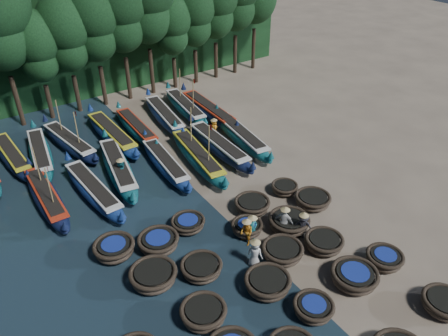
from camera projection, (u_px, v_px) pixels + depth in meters
ground at (238, 231)px, 24.26m from camera, size 120.00×120.00×0.00m
foliage_wall at (82, 38)px, 37.83m from camera, size 40.00×3.00×10.00m
coracle_4 at (444, 304)px, 19.53m from camera, size 2.33×2.33×0.73m
coracle_7 at (313, 308)px, 19.33m from camera, size 2.17×2.17×0.72m
coracle_8 at (354, 276)px, 20.81m from camera, size 2.32×2.32×0.81m
coracle_9 at (384, 259)px, 21.85m from camera, size 1.94×1.94×0.74m
coracle_11 at (203, 313)px, 19.02m from camera, size 2.29×2.29×0.83m
coracle_12 at (268, 283)px, 20.48m from camera, size 2.37×2.37×0.80m
coracle_13 at (282, 251)px, 22.25m from camera, size 2.18×2.18×0.79m
coracle_14 at (324, 242)px, 22.83m from camera, size 2.42×2.42×0.76m
coracle_15 at (153, 276)px, 20.83m from camera, size 2.34×2.34×0.84m
coracle_16 at (201, 268)px, 21.35m from camera, size 2.44×2.44×0.72m
coracle_17 at (247, 227)px, 23.88m from camera, size 1.97×1.97×0.70m
coracle_18 at (289, 222)px, 24.15m from camera, size 2.45×2.45×0.82m
coracle_19 at (313, 200)px, 25.93m from camera, size 2.16×2.16×0.74m
coracle_20 at (114, 249)px, 22.37m from camera, size 2.50×2.50×0.84m
coracle_21 at (158, 242)px, 22.81m from camera, size 2.67×2.67×0.81m
coracle_22 at (188, 223)px, 24.21m from camera, size 2.27×2.27×0.66m
coracle_23 at (252, 205)px, 25.54m from camera, size 2.13×2.13×0.74m
coracle_24 at (285, 188)px, 27.05m from camera, size 1.67×1.67×0.64m
long_boat_2 at (47, 197)px, 25.98m from camera, size 1.42×8.02×3.41m
long_boat_3 at (93, 189)px, 26.59m from camera, size 2.01×8.21×1.45m
long_boat_4 at (118, 168)px, 28.58m from camera, size 2.95×8.57×1.53m
long_boat_5 at (165, 163)px, 29.15m from camera, size 1.96×7.77×1.37m
long_boat_6 at (198, 156)px, 29.76m from camera, size 2.57×8.68×3.71m
long_boat_7 at (219, 146)px, 31.00m from camera, size 1.70×8.61×1.52m
long_boat_8 at (241, 136)px, 32.21m from camera, size 2.46×8.48×1.50m
long_boat_10 at (12, 156)px, 29.96m from camera, size 1.88×7.79×1.37m
long_boat_11 at (40, 153)px, 30.15m from camera, size 2.52×8.07×1.43m
long_boat_12 at (70, 142)px, 31.51m from camera, size 2.69×7.98×3.44m
long_boat_13 at (112, 134)px, 32.43m from camera, size 1.77×8.76×1.54m
long_boat_14 at (137, 128)px, 33.37m from camera, size 1.62×7.83×1.38m
long_boat_15 at (164, 116)px, 35.06m from camera, size 2.46×8.31×1.47m
long_boat_16 at (185, 107)px, 36.41m from camera, size 2.36×8.19×3.50m
long_boat_17 at (208, 110)px, 35.83m from camera, size 1.80×8.95×1.58m
fisherman_0 at (255, 253)px, 21.58m from camera, size 0.84×0.95×1.83m
fisherman_1 at (252, 227)px, 23.15m from camera, size 0.63×0.52×1.78m
fisherman_2 at (246, 232)px, 22.94m from camera, size 0.66×0.82×1.77m
fisherman_3 at (303, 225)px, 23.36m from camera, size 1.16×1.13×1.79m
fisherman_4 at (284, 220)px, 23.60m from camera, size 0.84×1.08×1.91m
fisherman_5 at (122, 170)px, 27.82m from camera, size 1.11×1.59×1.85m
fisherman_6 at (214, 128)px, 32.77m from camera, size 0.61×0.81×1.70m
tree_5 at (36, 46)px, 32.76m from camera, size 3.68×3.68×8.68m
tree_6 at (65, 32)px, 33.47m from camera, size 4.09×4.09×9.65m
tree_7 at (93, 19)px, 34.18m from camera, size 4.51×4.51×10.63m
tree_8 at (119, 6)px, 34.89m from camera, size 4.92×4.92×11.60m
tree_10 at (171, 23)px, 38.16m from camera, size 3.68×3.68×8.68m
tree_11 at (194, 11)px, 38.87m from camera, size 4.09×4.09×9.65m
tree_12 at (215, 0)px, 39.58m from camera, size 4.51×4.51×10.63m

